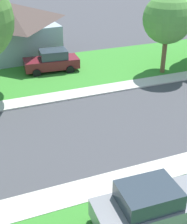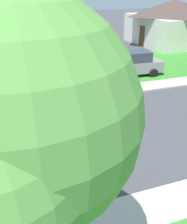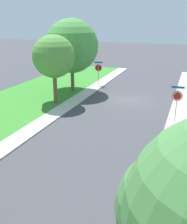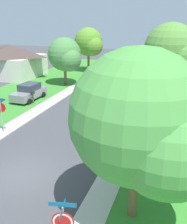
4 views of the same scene
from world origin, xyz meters
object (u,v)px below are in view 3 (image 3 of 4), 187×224
object	(u,v)px
stop_sign_far_corner	(177,98)
tree_sidewalk_mid	(70,47)
stop_sign_near_corner	(98,69)
tree_corner_large	(52,58)

from	to	relation	value
stop_sign_far_corner	tree_sidewalk_mid	size ratio (longest dim) A/B	0.37
stop_sign_near_corner	tree_sidewalk_mid	xyz separation A→B (m)	(2.04, 3.10, 2.65)
stop_sign_near_corner	tree_sidewalk_mid	bearing A→B (deg)	56.66
stop_sign_far_corner	tree_sidewalk_mid	xyz separation A→B (m)	(11.24, -5.81, 2.65)
stop_sign_near_corner	stop_sign_far_corner	distance (m)	12.81
stop_sign_near_corner	stop_sign_far_corner	world-z (taller)	same
stop_sign_near_corner	tree_sidewalk_mid	distance (m)	4.56
stop_sign_near_corner	tree_corner_large	size ratio (longest dim) A/B	0.45
stop_sign_near_corner	tree_corner_large	world-z (taller)	tree_corner_large
stop_sign_far_corner	tree_corner_large	size ratio (longest dim) A/B	0.45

